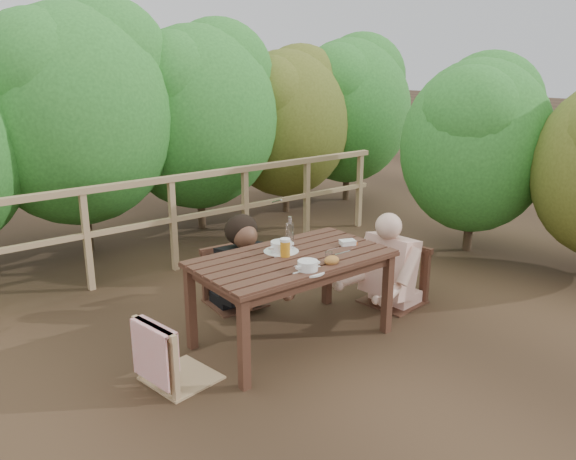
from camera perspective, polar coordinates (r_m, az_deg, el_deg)
ground at (r=4.65m, az=0.38°, el=-10.82°), size 60.00×60.00×0.00m
table at (r=4.50m, az=0.39°, el=-6.91°), size 1.50×0.84×0.69m
chair_left at (r=3.99m, az=-10.90°, el=-8.74°), size 0.52×0.52×0.91m
chair_far at (r=5.13m, az=-5.40°, el=-2.41°), size 0.51×0.51×0.95m
chair_right at (r=5.22m, az=10.64°, el=-2.10°), size 0.54×0.54×0.99m
woman at (r=5.09m, az=-5.58°, el=-0.35°), size 0.58×0.70×1.33m
diner_right at (r=5.17m, az=10.99°, el=0.30°), size 0.77×0.65×1.43m
railing at (r=6.06m, az=-11.37°, el=0.61°), size 5.60×0.10×1.01m
hedge_row at (r=7.09m, az=-13.57°, el=14.24°), size 6.60×1.60×3.80m
shrub_side at (r=6.57m, az=24.15°, el=9.15°), size 1.40×2.20×2.90m
soup_near at (r=4.08m, az=1.98°, el=-3.63°), size 0.25×0.25×0.08m
soup_far at (r=4.47m, az=-0.69°, el=-1.72°), size 0.28×0.28×0.09m
bread_roll at (r=4.22m, az=4.37°, el=-3.04°), size 0.12×0.09×0.07m
beer_glass at (r=4.34m, az=-0.29°, el=-1.84°), size 0.08×0.08×0.15m
bottle at (r=4.51m, az=0.18°, el=-0.32°), size 0.07×0.07×0.27m
tumbler at (r=4.30m, az=4.09°, el=-2.64°), size 0.06×0.06×0.07m
butter_tub at (r=4.65m, az=5.95°, el=-1.32°), size 0.14×0.12×0.05m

